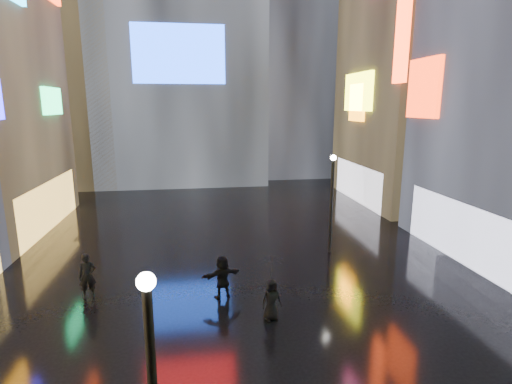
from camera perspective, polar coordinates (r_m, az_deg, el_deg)
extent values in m
plane|color=black|center=(21.59, -3.23, -8.50)|extent=(140.00, 140.00, 0.00)
cube|color=#FFC659|center=(28.37, -27.47, -1.65)|extent=(0.20, 10.00, 3.00)
cube|color=#17D76C|center=(29.34, -27.13, 11.49)|extent=(0.25, 3.00, 1.71)
cube|color=white|center=(22.31, 27.38, -5.15)|extent=(0.20, 9.00, 3.00)
cube|color=red|center=(24.74, 22.88, 13.50)|extent=(0.25, 2.99, 3.26)
cube|color=black|center=(35.55, 23.37, 21.65)|extent=(10.00, 12.00, 28.00)
cube|color=white|center=(33.34, 14.36, 1.28)|extent=(0.20, 9.00, 3.00)
cube|color=yellow|center=(32.97, 14.40, 13.68)|extent=(0.25, 4.92, 2.91)
cube|color=orange|center=(33.07, 14.24, 12.27)|extent=(0.25, 2.63, 2.87)
cube|color=#194CFF|center=(37.26, -10.97, 18.80)|extent=(8.00, 0.20, 5.00)
cube|color=black|center=(48.26, 4.90, 23.45)|extent=(12.00, 12.00, 34.00)
cube|color=black|center=(44.14, -25.95, 18.10)|extent=(10.00, 10.00, 26.00)
sphere|color=white|center=(6.43, -15.44, -12.24)|extent=(0.30, 0.30, 0.30)
cylinder|color=black|center=(21.15, 10.71, -2.04)|extent=(0.16, 0.16, 5.00)
sphere|color=white|center=(20.68, 11.00, 4.82)|extent=(0.30, 0.30, 0.30)
imported|color=black|center=(14.98, 2.20, -15.11)|extent=(0.84, 0.64, 1.55)
imported|color=black|center=(16.50, -4.82, -12.01)|extent=(1.73, 0.97, 1.77)
imported|color=black|center=(17.76, -22.94, -11.01)|extent=(0.75, 0.57, 1.86)
imported|color=black|center=(14.46, 2.24, -10.83)|extent=(1.38, 1.38, 0.89)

